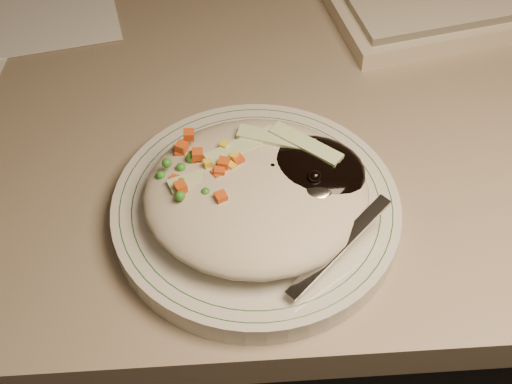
{
  "coord_description": "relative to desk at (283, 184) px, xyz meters",
  "views": [
    {
      "loc": [
        -0.08,
        0.78,
        1.24
      ],
      "look_at": [
        -0.05,
        1.17,
        0.78
      ],
      "focal_mm": 50.0,
      "sensor_mm": 36.0,
      "label": 1
    }
  ],
  "objects": [
    {
      "name": "plate",
      "position": [
        -0.05,
        -0.21,
        0.21
      ],
      "size": [
        0.25,
        0.25,
        0.02
      ],
      "primitive_type": "cylinder",
      "color": "silver",
      "rests_on": "desk"
    },
    {
      "name": "desk",
      "position": [
        0.0,
        0.0,
        0.0
      ],
      "size": [
        1.4,
        0.7,
        0.74
      ],
      "color": "gray",
      "rests_on": "ground"
    },
    {
      "name": "meal",
      "position": [
        -0.05,
        -0.21,
        0.24
      ],
      "size": [
        0.2,
        0.19,
        0.05
      ],
      "color": "#B8AD95",
      "rests_on": "plate"
    },
    {
      "name": "plate_rim",
      "position": [
        -0.05,
        -0.21,
        0.22
      ],
      "size": [
        0.24,
        0.24,
        0.0
      ],
      "color": "#144723",
      "rests_on": "plate"
    }
  ]
}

